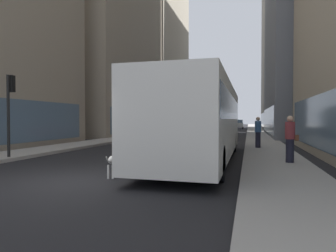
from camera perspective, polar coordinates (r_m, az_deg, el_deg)
The scene contains 15 objects.
ground_plane at distance 42.38m, azimuth 9.01°, elevation -1.01°, with size 120.00×120.00×0.00m, color black.
sidewalk_left at distance 43.38m, azimuth 1.50°, elevation -0.84°, with size 2.40×110.00×0.15m, color #9E9991.
sidewalk_right at distance 42.13m, azimuth 16.74°, elevation -0.96°, with size 2.40×110.00×0.15m, color gray.
building_left_far at distance 54.24m, azimuth -3.50°, elevation 20.12°, with size 10.04×18.03×38.39m.
building_right_far at distance 55.91m, azimuth 23.39°, elevation 20.03°, with size 9.57×22.45×39.51m.
transit_bus at distance 12.36m, azimuth 6.52°, elevation 1.62°, with size 2.78×11.53×3.05m.
car_yellow_taxi at distance 45.03m, azimuth 5.80°, elevation 0.19°, with size 1.89×4.37×1.62m.
car_white_van at distance 54.19m, azimuth 13.38°, elevation 0.35°, with size 1.90×3.96×1.62m.
car_black_suv at distance 18.20m, azimuth -3.57°, elevation -1.48°, with size 1.79×4.14×1.62m.
car_red_coupe at distance 23.56m, azimuth -3.20°, elevation -0.84°, with size 1.81×4.28×1.62m.
box_truck at distance 34.48m, azimuth 9.56°, elevation 1.23°, with size 2.30×7.50×3.05m.
dalmatian_dog at distance 8.89m, azimuth -10.31°, elevation -6.45°, with size 0.22×0.96×0.72m.
pedestrian_with_handbag at distance 11.47m, azimuth 22.63°, elevation -2.28°, with size 0.45×0.34×1.69m.
pedestrian_in_coat at distance 16.88m, azimuth 17.07°, elevation -1.11°, with size 0.34×0.34×1.69m.
traffic_light_near at distance 13.92m, azimuth -28.36°, elevation 4.15°, with size 0.24×0.41×3.40m.
Camera 1 is at (4.71, -7.08, 1.71)m, focal length 31.40 mm.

